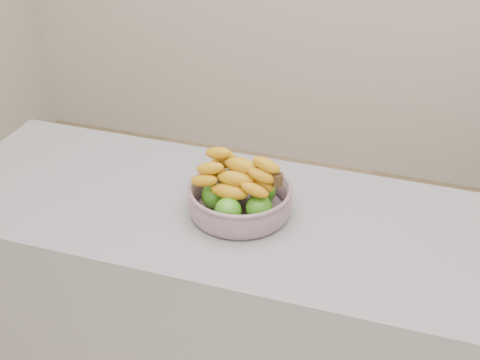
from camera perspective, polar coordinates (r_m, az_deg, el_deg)
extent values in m
cube|color=gray|center=(2.03, 4.51, -14.14)|extent=(2.00, 0.60, 0.90)
cylinder|color=#949DB2|center=(1.76, 0.00, -2.61)|extent=(0.23, 0.23, 0.01)
torus|color=#949DB2|center=(1.73, 0.00, -0.73)|extent=(0.27, 0.27, 0.01)
sphere|color=#39961A|center=(1.69, -1.02, -2.64)|extent=(0.07, 0.07, 0.07)
sphere|color=#39961A|center=(1.70, 1.63, -2.39)|extent=(0.07, 0.07, 0.07)
sphere|color=#39961A|center=(1.77, 1.95, -0.96)|extent=(0.07, 0.07, 0.07)
sphere|color=#39961A|center=(1.80, -0.36, -0.35)|extent=(0.07, 0.07, 0.07)
sphere|color=#39961A|center=(1.75, -2.20, -1.34)|extent=(0.07, 0.07, 0.07)
ellipsoid|color=gold|center=(1.69, -0.93, -1.02)|extent=(0.17, 0.04, 0.04)
ellipsoid|color=gold|center=(1.72, -0.27, -0.32)|extent=(0.18, 0.06, 0.04)
ellipsoid|color=gold|center=(1.76, 0.37, 0.36)|extent=(0.18, 0.08, 0.04)
ellipsoid|color=gold|center=(1.69, -0.36, 0.12)|extent=(0.17, 0.05, 0.04)
ellipsoid|color=gold|center=(1.72, 0.35, 0.85)|extent=(0.18, 0.09, 0.04)
ellipsoid|color=gold|center=(1.69, 0.17, 1.23)|extent=(0.18, 0.06, 0.04)
cylinder|color=#3A2912|center=(1.66, 3.22, 0.03)|extent=(0.03, 0.03, 0.03)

